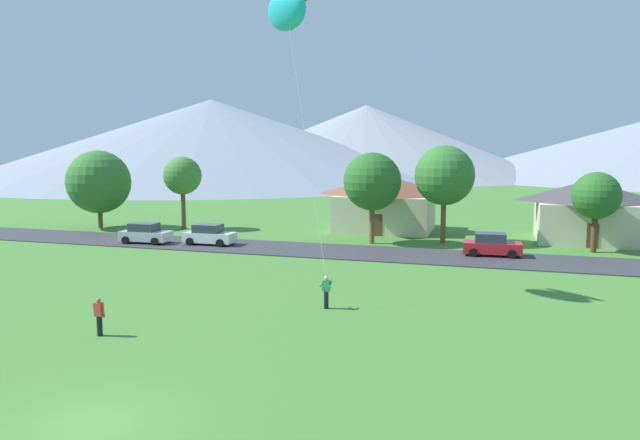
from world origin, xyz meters
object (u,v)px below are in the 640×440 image
(house_leftmost, at_px, (587,210))
(watcher_person, at_px, (99,316))
(parked_car_silver_mid_east, at_px, (145,234))
(kite_flyer_with_kite, at_px, (288,13))
(tree_near_left, at_px, (596,196))
(house_left_center, at_px, (385,202))
(tree_near_right, at_px, (444,176))
(tree_center, at_px, (99,182))
(tree_left_of_center, at_px, (372,182))
(tree_right_of_center, at_px, (182,176))
(parked_car_white_west_end, at_px, (209,235))
(parked_car_red_mid_west, at_px, (492,245))

(house_leftmost, bearing_deg, watcher_person, -124.94)
(parked_car_silver_mid_east, height_order, kite_flyer_with_kite, kite_flyer_with_kite)
(parked_car_silver_mid_east, bearing_deg, tree_near_left, 10.55)
(house_left_center, bearing_deg, tree_near_right, -44.48)
(house_left_center, bearing_deg, watcher_person, -99.43)
(house_leftmost, bearing_deg, parked_car_silver_mid_east, -160.90)
(house_leftmost, bearing_deg, tree_near_right, -158.45)
(tree_center, relative_size, watcher_person, 4.64)
(house_leftmost, xyz_separation_m, tree_left_of_center, (-17.47, -6.61, 2.48))
(house_leftmost, xyz_separation_m, tree_near_right, (-11.74, -4.64, 2.98))
(house_left_center, bearing_deg, parked_car_silver_mid_east, -142.45)
(house_left_center, xyz_separation_m, tree_center, (-27.63, -6.69, 1.85))
(tree_near_right, distance_m, watcher_person, 31.98)
(tree_right_of_center, bearing_deg, house_leftmost, 5.47)
(tree_left_of_center, bearing_deg, tree_right_of_center, 171.14)
(house_left_center, height_order, parked_car_silver_mid_east, house_left_center)
(parked_car_white_west_end, height_order, parked_car_red_mid_west, same)
(parked_car_white_west_end, relative_size, parked_car_red_mid_west, 0.99)
(tree_right_of_center, height_order, parked_car_silver_mid_east, tree_right_of_center)
(tree_left_of_center, xyz_separation_m, parked_car_white_west_end, (-12.67, -4.86, -4.35))
(tree_near_left, height_order, kite_flyer_with_kite, kite_flyer_with_kite)
(house_leftmost, xyz_separation_m, tree_right_of_center, (-37.09, -3.55, 2.52))
(house_left_center, distance_m, tree_left_of_center, 8.33)
(tree_left_of_center, relative_size, parked_car_white_west_end, 1.81)
(tree_center, bearing_deg, tree_right_of_center, 12.05)
(house_left_center, xyz_separation_m, tree_left_of_center, (0.37, -7.96, 2.42))
(house_leftmost, bearing_deg, tree_right_of_center, -174.53)
(parked_car_silver_mid_east, relative_size, kite_flyer_with_kite, 0.26)
(house_left_center, height_order, tree_left_of_center, tree_left_of_center)
(tree_center, height_order, tree_near_right, tree_near_right)
(tree_right_of_center, relative_size, kite_flyer_with_kite, 0.43)
(house_left_center, xyz_separation_m, parked_car_red_mid_west, (10.12, -11.20, -1.92))
(parked_car_red_mid_west, bearing_deg, watcher_person, -123.60)
(parked_car_red_mid_west, bearing_deg, tree_near_left, 28.68)
(parked_car_white_west_end, relative_size, watcher_person, 2.53)
(tree_right_of_center, distance_m, watcher_person, 33.47)
(tree_near_left, relative_size, tree_center, 0.80)
(parked_car_white_west_end, height_order, parked_car_silver_mid_east, same)
(house_left_center, bearing_deg, tree_left_of_center, -87.37)
(tree_near_left, bearing_deg, parked_car_red_mid_west, -151.32)
(parked_car_white_west_end, bearing_deg, parked_car_red_mid_west, 4.13)
(tree_near_right, bearing_deg, tree_center, -178.81)
(parked_car_white_west_end, bearing_deg, parked_car_silver_mid_east, -171.02)
(tree_left_of_center, bearing_deg, parked_car_red_mid_west, -18.38)
(watcher_person, bearing_deg, tree_center, 127.32)
(kite_flyer_with_kite, distance_m, watcher_person, 18.24)
(house_left_center, xyz_separation_m, parked_car_white_west_end, (-12.31, -12.82, -1.92))
(parked_car_red_mid_west, bearing_deg, tree_center, 173.18)
(tree_left_of_center, height_order, parked_car_white_west_end, tree_left_of_center)
(tree_near_right, xyz_separation_m, parked_car_silver_mid_east, (-23.91, -7.71, -4.85))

